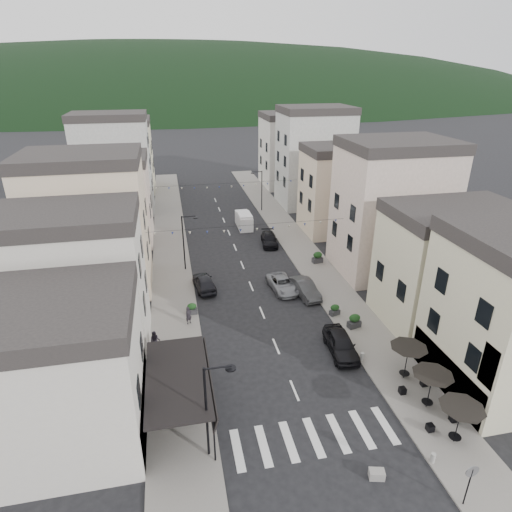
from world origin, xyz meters
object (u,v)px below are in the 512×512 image
(parked_car_e, at_px, (204,282))
(parked_car_d, at_px, (269,239))
(pedestrian_a, at_px, (189,315))
(pedestrian_b, at_px, (155,341))
(parked_car_b, at_px, (305,288))
(parked_car_c, at_px, (282,284))
(delivery_van, at_px, (244,220))
(parked_car_a, at_px, (341,344))

(parked_car_e, bearing_deg, parked_car_d, -138.71)
(pedestrian_a, distance_m, pedestrian_b, 4.11)
(parked_car_e, relative_size, pedestrian_a, 2.81)
(parked_car_b, bearing_deg, parked_car_c, 134.16)
(parked_car_d, bearing_deg, delivery_van, 113.69)
(parked_car_a, relative_size, pedestrian_b, 2.90)
(parked_car_a, bearing_deg, parked_car_e, 130.62)
(parked_car_d, relative_size, parked_car_e, 1.03)
(parked_car_d, height_order, parked_car_e, parked_car_e)
(delivery_van, bearing_deg, pedestrian_b, -114.43)
(parked_car_c, bearing_deg, parked_car_e, 160.50)
(pedestrian_a, bearing_deg, parked_car_b, -15.92)
(parked_car_a, relative_size, delivery_van, 1.06)
(delivery_van, bearing_deg, parked_car_a, -85.76)
(parked_car_b, xyz_separation_m, pedestrian_b, (-13.64, -5.96, 0.19))
(parked_car_b, distance_m, parked_car_e, 9.65)
(parked_car_b, bearing_deg, pedestrian_b, -164.09)
(parked_car_e, relative_size, pedestrian_b, 2.74)
(parked_car_e, bearing_deg, parked_car_c, 159.93)
(parked_car_b, height_order, parked_car_d, parked_car_b)
(parked_car_c, bearing_deg, parked_car_d, 76.74)
(parked_car_a, bearing_deg, parked_car_c, 103.29)
(parked_car_a, bearing_deg, pedestrian_a, 154.47)
(parked_car_b, distance_m, delivery_van, 19.50)
(pedestrian_b, bearing_deg, parked_car_e, 71.97)
(parked_car_c, height_order, parked_car_e, parked_car_e)
(delivery_van, xyz_separation_m, pedestrian_a, (-8.64, -22.19, -0.13))
(parked_car_c, height_order, delivery_van, delivery_van)
(parked_car_d, relative_size, pedestrian_b, 2.82)
(parked_car_a, xyz_separation_m, delivery_van, (-2.27, 28.30, 0.24))
(parked_car_e, bearing_deg, parked_car_a, 120.07)
(parked_car_a, xyz_separation_m, parked_car_e, (-9.07, 12.09, -0.04))
(delivery_van, bearing_deg, parked_car_c, -88.68)
(parked_car_a, distance_m, pedestrian_a, 12.50)
(parked_car_a, relative_size, pedestrian_a, 2.98)
(parked_car_e, xyz_separation_m, pedestrian_a, (-1.83, -5.98, 0.15))
(parked_car_d, xyz_separation_m, pedestrian_b, (-13.24, -18.84, 0.26))
(parked_car_d, xyz_separation_m, parked_car_e, (-8.73, -9.74, 0.09))
(parked_car_c, relative_size, pedestrian_a, 2.97)
(parked_car_c, distance_m, pedestrian_a, 10.10)
(parked_car_b, height_order, parked_car_e, parked_car_e)
(delivery_van, relative_size, pedestrian_b, 2.74)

